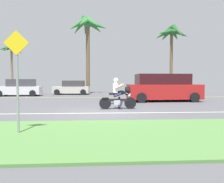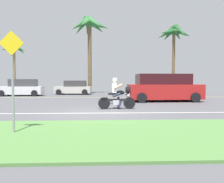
# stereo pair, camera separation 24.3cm
# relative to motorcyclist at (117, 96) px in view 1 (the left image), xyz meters

# --- Properties ---
(ground) EXTENTS (56.00, 30.00, 0.04)m
(ground) POSITION_rel_motorcyclist_xyz_m (-0.77, 1.84, -0.67)
(ground) COLOR #545459
(grass_median) EXTENTS (56.00, 3.80, 0.06)m
(grass_median) POSITION_rel_motorcyclist_xyz_m (-0.77, -5.26, -0.62)
(grass_median) COLOR #548442
(grass_median) RESTS_ON ground
(lane_line_near) EXTENTS (50.40, 0.12, 0.01)m
(lane_line_near) POSITION_rel_motorcyclist_xyz_m (-0.77, -1.34, -0.65)
(lane_line_near) COLOR silver
(lane_line_near) RESTS_ON ground
(lane_line_far) EXTENTS (50.40, 0.12, 0.01)m
(lane_line_far) POSITION_rel_motorcyclist_xyz_m (-0.77, 7.71, -0.65)
(lane_line_far) COLOR yellow
(lane_line_far) RESTS_ON ground
(motorcyclist) EXTENTS (1.84, 0.60, 1.54)m
(motorcyclist) POSITION_rel_motorcyclist_xyz_m (0.00, 0.00, 0.00)
(motorcyclist) COLOR black
(motorcyclist) RESTS_ON ground
(suv_nearby) EXTENTS (5.11, 2.34, 1.86)m
(suv_nearby) POSITION_rel_motorcyclist_xyz_m (3.48, 4.02, 0.26)
(suv_nearby) COLOR #AD1E1E
(suv_nearby) RESTS_ON ground
(parked_car_0) EXTENTS (4.09, 1.98, 1.56)m
(parked_car_0) POSITION_rel_motorcyclist_xyz_m (-8.30, 10.00, 0.07)
(parked_car_0) COLOR silver
(parked_car_0) RESTS_ON ground
(parked_car_1) EXTENTS (3.73, 2.07, 1.43)m
(parked_car_1) POSITION_rel_motorcyclist_xyz_m (-3.67, 11.87, 0.02)
(parked_car_1) COLOR beige
(parked_car_1) RESTS_ON ground
(palm_tree_0) EXTENTS (4.15, 4.14, 8.10)m
(palm_tree_0) POSITION_rel_motorcyclist_xyz_m (7.80, 15.14, 6.17)
(palm_tree_0) COLOR brown
(palm_tree_0) RESTS_ON ground
(palm_tree_1) EXTENTS (2.67, 2.67, 5.53)m
(palm_tree_1) POSITION_rel_motorcyclist_xyz_m (-10.33, 13.50, 4.02)
(palm_tree_1) COLOR #846B4C
(palm_tree_1) RESTS_ON ground
(palm_tree_2) EXTENTS (4.48, 4.43, 8.62)m
(palm_tree_2) POSITION_rel_motorcyclist_xyz_m (-2.14, 13.47, 6.50)
(palm_tree_2) COLOR brown
(palm_tree_2) RESTS_ON ground
(street_sign) EXTENTS (0.62, 0.06, 2.66)m
(street_sign) POSITION_rel_motorcyclist_xyz_m (-2.98, -5.01, 0.96)
(street_sign) COLOR gray
(street_sign) RESTS_ON ground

